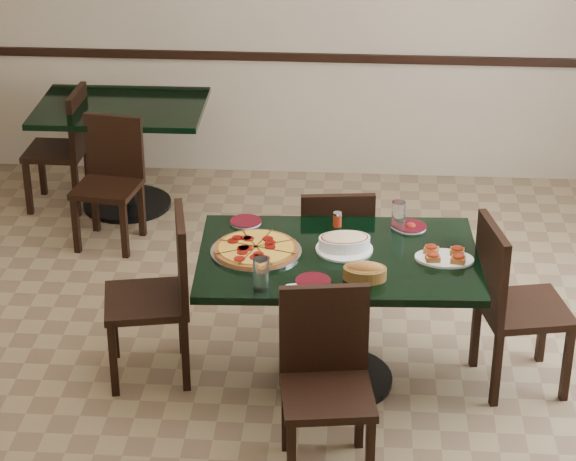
# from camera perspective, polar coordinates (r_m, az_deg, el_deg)

# --- Properties ---
(floor) EXTENTS (5.50, 5.50, 0.00)m
(floor) POSITION_cam_1_polar(r_m,az_deg,el_deg) (6.04, 0.87, -7.30)
(floor) COLOR olive
(floor) RESTS_ON ground
(room_shell) EXTENTS (5.50, 5.50, 5.50)m
(room_shell) POSITION_cam_1_polar(r_m,az_deg,el_deg) (7.14, 10.03, 8.12)
(room_shell) COLOR silver
(room_shell) RESTS_ON floor
(main_table) EXTENTS (1.44, 0.96, 0.75)m
(main_table) POSITION_cam_1_polar(r_m,az_deg,el_deg) (5.70, 2.54, -2.87)
(main_table) COLOR black
(main_table) RESTS_ON floor
(back_table) EXTENTS (1.14, 0.84, 0.75)m
(back_table) POSITION_cam_1_polar(r_m,az_deg,el_deg) (7.80, -8.40, 4.76)
(back_table) COLOR black
(back_table) RESTS_ON floor
(chair_far) EXTENTS (0.45, 0.45, 0.86)m
(chair_far) POSITION_cam_1_polar(r_m,az_deg,el_deg) (6.26, 2.42, -0.99)
(chair_far) COLOR black
(chair_far) RESTS_ON floor
(chair_near) EXTENTS (0.47, 0.47, 0.88)m
(chair_near) POSITION_cam_1_polar(r_m,az_deg,el_deg) (5.16, 1.93, -7.21)
(chair_near) COLOR black
(chair_near) RESTS_ON floor
(chair_right) EXTENTS (0.51, 0.51, 0.92)m
(chair_right) POSITION_cam_1_polar(r_m,az_deg,el_deg) (5.81, 11.18, -3.36)
(chair_right) COLOR black
(chair_right) RESTS_ON floor
(chair_left) EXTENTS (0.51, 0.51, 0.92)m
(chair_left) POSITION_cam_1_polar(r_m,az_deg,el_deg) (5.83, -6.41, -2.89)
(chair_left) COLOR black
(chair_left) RESTS_ON floor
(back_chair_near) EXTENTS (0.44, 0.44, 0.83)m
(back_chair_near) POSITION_cam_1_polar(r_m,az_deg,el_deg) (7.35, -9.00, 2.83)
(back_chair_near) COLOR black
(back_chair_near) RESTS_ON floor
(back_chair_left) EXTENTS (0.40, 0.40, 0.85)m
(back_chair_left) POSITION_cam_1_polar(r_m,az_deg,el_deg) (7.90, -11.21, 4.41)
(back_chair_left) COLOR black
(back_chair_left) RESTS_ON floor
(pepperoni_pizza) EXTENTS (0.46, 0.46, 0.04)m
(pepperoni_pizza) POSITION_cam_1_polar(r_m,az_deg,el_deg) (5.62, -1.63, -0.96)
(pepperoni_pizza) COLOR silver
(pepperoni_pizza) RESTS_ON main_table
(lasagna_casserole) EXTENTS (0.29, 0.29, 0.09)m
(lasagna_casserole) POSITION_cam_1_polar(r_m,az_deg,el_deg) (5.64, 2.88, -0.59)
(lasagna_casserole) COLOR white
(lasagna_casserole) RESTS_ON main_table
(bread_basket) EXTENTS (0.21, 0.15, 0.09)m
(bread_basket) POSITION_cam_1_polar(r_m,az_deg,el_deg) (5.38, 3.92, -2.09)
(bread_basket) COLOR brown
(bread_basket) RESTS_ON main_table
(bruschetta_platter) EXTENTS (0.31, 0.23, 0.05)m
(bruschetta_platter) POSITION_cam_1_polar(r_m,az_deg,el_deg) (5.60, 7.95, -1.27)
(bruschetta_platter) COLOR white
(bruschetta_platter) RESTS_ON main_table
(side_plate_near) EXTENTS (0.17, 0.17, 0.02)m
(side_plate_near) POSITION_cam_1_polar(r_m,az_deg,el_deg) (5.35, 1.29, -2.60)
(side_plate_near) COLOR white
(side_plate_near) RESTS_ON main_table
(side_plate_far_r) EXTENTS (0.17, 0.17, 0.03)m
(side_plate_far_r) POSITION_cam_1_polar(r_m,az_deg,el_deg) (5.91, 6.24, 0.20)
(side_plate_far_r) COLOR white
(side_plate_far_r) RESTS_ON main_table
(side_plate_far_l) EXTENTS (0.17, 0.17, 0.02)m
(side_plate_far_l) POSITION_cam_1_polar(r_m,az_deg,el_deg) (5.94, -2.16, 0.45)
(side_plate_far_l) COLOR white
(side_plate_far_l) RESTS_ON main_table
(napkin_setting) EXTENTS (0.19, 0.19, 0.01)m
(napkin_setting) POSITION_cam_1_polar(r_m,az_deg,el_deg) (5.28, 0.90, -3.04)
(napkin_setting) COLOR white
(napkin_setting) RESTS_ON main_table
(water_glass_a) EXTENTS (0.07, 0.07, 0.16)m
(water_glass_a) POSITION_cam_1_polar(r_m,az_deg,el_deg) (5.86, 5.63, 0.76)
(water_glass_a) COLOR white
(water_glass_a) RESTS_ON main_table
(water_glass_b) EXTENTS (0.08, 0.08, 0.16)m
(water_glass_b) POSITION_cam_1_polar(r_m,az_deg,el_deg) (5.25, -1.37, -2.24)
(water_glass_b) COLOR white
(water_glass_b) RESTS_ON main_table
(pepper_shaker) EXTENTS (0.05, 0.05, 0.08)m
(pepper_shaker) POSITION_cam_1_polar(r_m,az_deg,el_deg) (5.89, 2.52, 0.58)
(pepper_shaker) COLOR #B62F13
(pepper_shaker) RESTS_ON main_table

